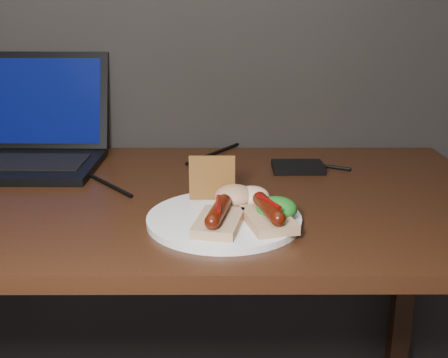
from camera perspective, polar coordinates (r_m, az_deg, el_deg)
name	(u,v)px	position (r m, az deg, el deg)	size (l,w,h in m)	color
desk	(147,234)	(1.17, -7.82, -5.53)	(1.40, 0.70, 0.75)	#391B0E
laptop	(26,140)	(1.39, -19.43, 3.77)	(0.36, 0.33, 0.25)	black
hard_drive	(298,167)	(1.28, 7.52, 1.21)	(0.11, 0.08, 0.02)	black
desk_cables	(134,167)	(1.29, -9.13, 1.17)	(0.99, 0.41, 0.01)	black
plate	(224,219)	(0.98, 0.01, -4.11)	(0.27, 0.27, 0.01)	white
bread_sausage_center	(218,218)	(0.93, -0.57, -3.94)	(0.09, 0.13, 0.04)	tan
bread_sausage_right	(268,215)	(0.94, 4.53, -3.63)	(0.10, 0.13, 0.04)	tan
crispbread	(212,178)	(1.04, -1.22, 0.11)	(0.09, 0.01, 0.09)	#906027
salad_greens	(277,209)	(0.96, 5.38, -3.02)	(0.07, 0.07, 0.04)	#185911
salsa_mound	(234,196)	(1.01, 1.07, -1.74)	(0.07, 0.07, 0.04)	#99290F
coleslaw_mound	(252,196)	(1.02, 2.86, -1.77)	(0.06, 0.06, 0.04)	#EDE5CD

